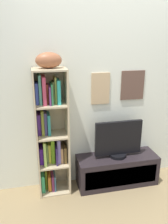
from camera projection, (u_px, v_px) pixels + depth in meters
The scene contains 5 objects.
back_wall at pixel (105, 95), 2.91m from camera, with size 4.80×0.08×2.36m.
bookshelf at pixel (50, 134), 2.75m from camera, with size 0.38×0.30×1.57m.
football at pixel (49, 60), 2.45m from camera, with size 0.29×0.17×0.17m, color #935535.
tv_stand at pixel (117, 170), 3.05m from camera, with size 1.06×0.36×0.40m.
television at pixel (118, 140), 2.91m from camera, with size 0.61×0.22×0.49m.
Camera 1 is at (-0.89, -1.57, 1.90)m, focal length 36.53 mm.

